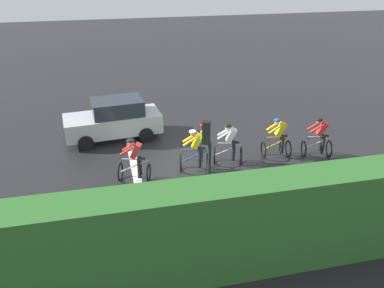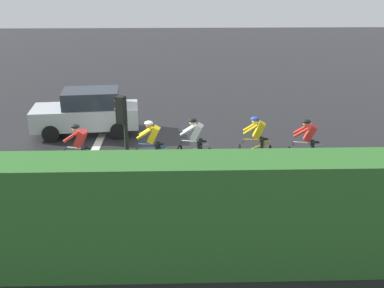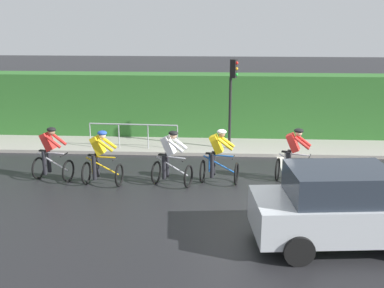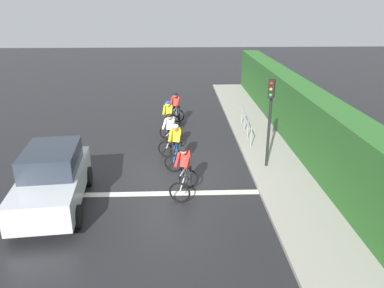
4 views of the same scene
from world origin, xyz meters
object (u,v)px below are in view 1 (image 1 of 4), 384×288
cyclist_lead (319,138)px  traffic_light_near_crossing (207,159)px  cyclist_second (278,139)px  cyclist_fourth (195,151)px  pedestrian_railing_kerbside (314,186)px  cyclist_mid (229,145)px  car_silver (114,119)px  cyclist_trailing (135,161)px

cyclist_lead → traffic_light_near_crossing: size_ratio=0.50×
cyclist_second → cyclist_fourth: 3.45m
cyclist_fourth → cyclist_lead: bearing=90.2°
cyclist_second → cyclist_fourth: (0.34, -3.43, 0.00)m
pedestrian_railing_kerbside → cyclist_mid: bearing=-153.3°
car_silver → traffic_light_near_crossing: traffic_light_near_crossing is taller
cyclist_fourth → traffic_light_near_crossing: traffic_light_near_crossing is taller
cyclist_mid → cyclist_fourth: bearing=-80.3°
cyclist_second → cyclist_mid: bearing=-87.0°
cyclist_lead → cyclist_second: bearing=-101.6°
cyclist_lead → cyclist_mid: 3.64m
cyclist_lead → cyclist_mid: (-0.22, -3.64, 0.00)m
cyclist_fourth → cyclist_trailing: size_ratio=1.00×
cyclist_mid → cyclist_trailing: bearing=-82.1°
cyclist_trailing → traffic_light_near_crossing: (3.03, 1.80, 1.43)m
cyclist_mid → traffic_light_near_crossing: size_ratio=0.50×
cyclist_mid → car_silver: bearing=-129.6°
cyclist_fourth → traffic_light_near_crossing: (3.30, -0.45, 1.43)m
cyclist_fourth → car_silver: (-3.66, -2.76, 0.08)m
cyclist_fourth → pedestrian_railing_kerbside: 4.43m
cyclist_trailing → traffic_light_near_crossing: 3.80m
car_silver → pedestrian_railing_kerbside: (6.83, 5.86, -0.09)m
cyclist_mid → cyclist_fourth: 1.40m
cyclist_second → cyclist_mid: same height
cyclist_trailing → pedestrian_railing_kerbside: size_ratio=0.51×
cyclist_lead → cyclist_fourth: 5.02m
cyclist_lead → pedestrian_railing_kerbside: (3.18, -1.93, -0.02)m
car_silver → traffic_light_near_crossing: 7.46m
cyclist_mid → cyclist_lead: bearing=86.5°
cyclist_second → cyclist_trailing: (0.61, -5.68, 0.00)m
cyclist_trailing → car_silver: car_silver is taller
cyclist_lead → cyclist_trailing: same height
cyclist_lead → cyclist_mid: size_ratio=1.00×
cyclist_second → traffic_light_near_crossing: (3.64, -3.88, 1.43)m
traffic_light_near_crossing → pedestrian_railing_kerbside: (-0.13, 3.55, -1.44)m
cyclist_lead → pedestrian_railing_kerbside: bearing=-31.2°
cyclist_fourth → traffic_light_near_crossing: 3.62m
pedestrian_railing_kerbside → cyclist_trailing: bearing=-118.4°
cyclist_trailing → car_silver: (-3.93, -0.51, 0.08)m
cyclist_trailing → car_silver: bearing=-172.6°
cyclist_fourth → traffic_light_near_crossing: bearing=-7.8°
cyclist_lead → traffic_light_near_crossing: (3.32, -5.47, 1.43)m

